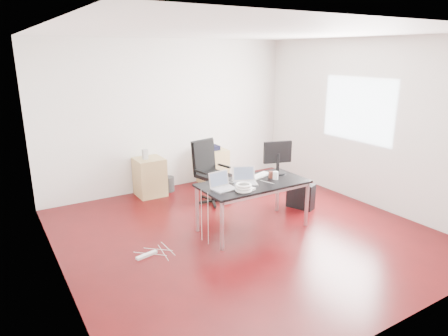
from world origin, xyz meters
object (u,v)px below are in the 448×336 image
filing_cabinet_left (150,177)px  filing_cabinet_right (213,166)px  desk (253,186)px  office_chair (209,169)px  pc_tower (301,195)px

filing_cabinet_left → filing_cabinet_right: same height
desk → filing_cabinet_right: desk is taller
desk → filing_cabinet_left: 2.34m
office_chair → filing_cabinet_left: size_ratio=1.54×
filing_cabinet_left → pc_tower: bearing=-45.0°
filing_cabinet_left → filing_cabinet_right: 1.34m
pc_tower → office_chair: bearing=114.7°
office_chair → filing_cabinet_right: (0.57, 0.87, -0.26)m
filing_cabinet_right → desk: bearing=-104.9°
filing_cabinet_left → pc_tower: size_ratio=1.56×
desk → filing_cabinet_right: 2.29m
office_chair → pc_tower: bearing=-54.9°
filing_cabinet_right → pc_tower: size_ratio=1.56×
desk → pc_tower: 1.29m
filing_cabinet_right → office_chair: bearing=-123.3°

